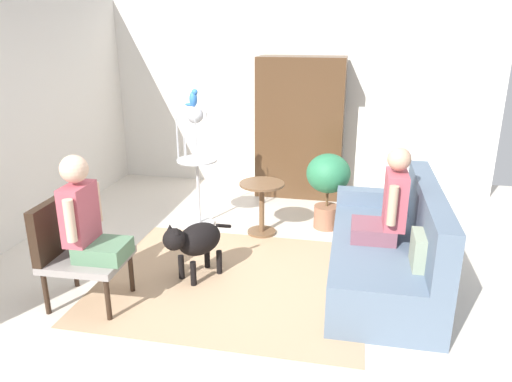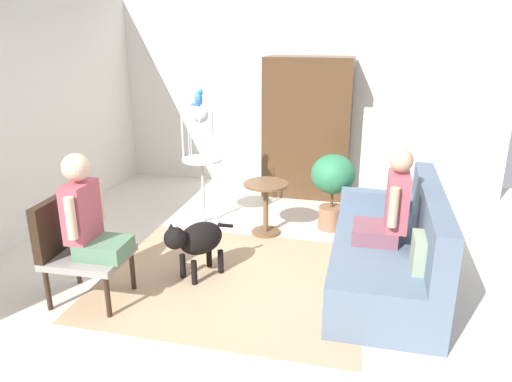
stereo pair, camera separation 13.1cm
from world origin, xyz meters
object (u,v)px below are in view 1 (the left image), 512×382
armchair (72,246)px  armoire_cabinet (300,128)px  dog (196,240)px  parrot (193,98)px  person_on_couch (388,205)px  bird_cage_stand (197,159)px  potted_plant (328,181)px  column_lamp (362,170)px  couch (389,251)px  person_on_armchair (86,217)px  round_end_table (262,202)px

armchair → armoire_cabinet: bearing=65.1°
dog → parrot: bearing=107.7°
person_on_couch → dog: person_on_couch is taller
bird_cage_stand → potted_plant: bearing=8.6°
potted_plant → armoire_cabinet: size_ratio=0.47×
armchair → potted_plant: armchair is taller
bird_cage_stand → column_lamp: bearing=10.0°
parrot → potted_plant: 1.80m
armchair → potted_plant: size_ratio=1.01×
bird_cage_stand → potted_plant: size_ratio=1.58×
dog → armoire_cabinet: 2.83m
parrot → person_on_couch: bearing=-25.2°
parrot → armoire_cabinet: (1.04, 1.43, -0.57)m
column_lamp → dog: bearing=-133.2°
dog → column_lamp: 2.22m
bird_cage_stand → parrot: 0.70m
column_lamp → potted_plant: bearing=-164.3°
parrot → armoire_cabinet: bearing=53.9°
couch → person_on_armchair: size_ratio=2.24×
round_end_table → dog: size_ratio=0.89×
dog → bird_cage_stand: bearing=107.1°
potted_plant → person_on_armchair: bearing=-131.5°
person_on_couch → person_on_armchair: bearing=-160.7°
dog → round_end_table: bearing=71.1°
round_end_table → column_lamp: (1.10, 0.43, 0.32)m
couch → person_on_armchair: person_on_armchair is taller
dog → potted_plant: 1.88m
couch → column_lamp: bearing=101.6°
armoire_cabinet → person_on_armchair: bearing=-112.6°
armchair → parrot: parrot is taller
armoire_cabinet → armchair: bearing=-114.9°
dog → potted_plant: bearing=53.1°
armchair → armoire_cabinet: size_ratio=0.48×
dog → potted_plant: (1.12, 1.49, 0.19)m
parrot → potted_plant: size_ratio=0.22×
person_on_armchair → armoire_cabinet: armoire_cabinet is taller
person_on_armchair → bird_cage_stand: size_ratio=0.62×
person_on_armchair → parrot: size_ratio=4.45×
armchair → round_end_table: armchair is taller
person_on_armchair → parrot: bearing=80.1°
round_end_table → bird_cage_stand: bearing=172.8°
couch → person_on_couch: (-0.05, -0.02, 0.46)m
couch → person_on_armchair: (-2.50, -0.88, 0.48)m
armchair → person_on_armchair: 0.33m
round_end_table → parrot: (-0.80, 0.10, 1.14)m
couch → armchair: (-2.67, -0.89, 0.20)m
round_end_table → potted_plant: potted_plant is taller
bird_cage_stand → couch: bearing=-24.4°
armchair → person_on_couch: 2.77m
armchair → parrot: 2.18m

